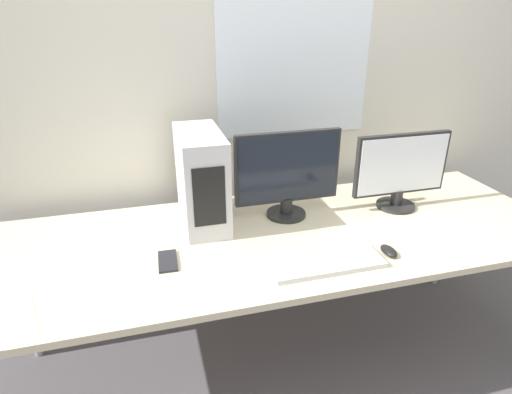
% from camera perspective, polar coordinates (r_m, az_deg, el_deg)
% --- Properties ---
extents(wall_back, '(8.00, 0.07, 2.70)m').
position_cam_1_polar(wall_back, '(2.18, -0.97, 17.16)').
color(wall_back, beige).
rests_on(wall_back, ground_plane).
extents(desk, '(2.48, 0.88, 0.72)m').
position_cam_1_polar(desk, '(1.87, 3.52, -5.90)').
color(desk, beige).
rests_on(desk, ground_plane).
extents(pc_tower, '(0.18, 0.42, 0.42)m').
position_cam_1_polar(pc_tower, '(1.88, -7.29, 2.48)').
color(pc_tower, silver).
rests_on(pc_tower, desk).
extents(monitor_main, '(0.48, 0.18, 0.40)m').
position_cam_1_polar(monitor_main, '(1.92, 4.22, 3.15)').
color(monitor_main, black).
rests_on(monitor_main, desk).
extents(monitor_right_near, '(0.47, 0.18, 0.37)m').
position_cam_1_polar(monitor_right_near, '(2.12, 18.74, 3.42)').
color(monitor_right_near, black).
rests_on(monitor_right_near, desk).
extents(keyboard, '(0.44, 0.16, 0.02)m').
position_cam_1_polar(keyboard, '(1.65, 9.31, -8.60)').
color(keyboard, silver).
rests_on(keyboard, desk).
extents(mouse, '(0.05, 0.09, 0.03)m').
position_cam_1_polar(mouse, '(1.78, 17.29, -6.88)').
color(mouse, black).
rests_on(mouse, desk).
extents(cell_phone, '(0.08, 0.15, 0.01)m').
position_cam_1_polar(cell_phone, '(1.69, -11.69, -8.35)').
color(cell_phone, '#232328').
rests_on(cell_phone, desk).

